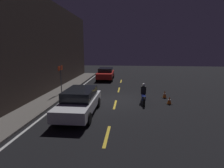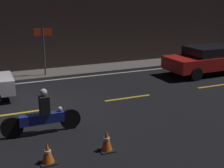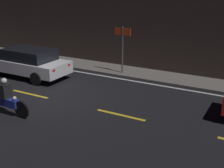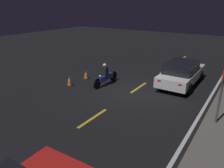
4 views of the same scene
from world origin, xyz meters
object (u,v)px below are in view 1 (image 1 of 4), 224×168
sedan_white (80,101)px  traffic_cone_near (169,100)px  motorcycle (143,95)px  taxi_red (106,73)px  shop_sign (61,74)px  traffic_cone_mid (165,94)px

sedan_white → traffic_cone_near: bearing=112.6°
sedan_white → motorcycle: sedan_white is taller
taxi_red → shop_sign: size_ratio=1.83×
traffic_cone_near → traffic_cone_mid: traffic_cone_mid is taller
taxi_red → motorcycle: (-9.38, -3.98, -0.21)m
traffic_cone_mid → taxi_red: bearing=35.7°
taxi_red → traffic_cone_mid: size_ratio=7.23×
taxi_red → traffic_cone_mid: (-8.01, -5.75, -0.48)m
motorcycle → shop_sign: size_ratio=1.00×
taxi_red → traffic_cone_mid: bearing=34.0°
taxi_red → traffic_cone_near: bearing=29.3°
motorcycle → traffic_cone_near: 1.82m
motorcycle → taxi_red: bearing=23.9°
traffic_cone_mid → traffic_cone_near: bearing=-179.6°
taxi_red → shop_sign: (-7.94, 2.64, 1.02)m
shop_sign → traffic_cone_mid: bearing=-90.5°
traffic_cone_near → shop_sign: bearing=78.9°
traffic_cone_near → traffic_cone_mid: bearing=0.4°
traffic_cone_mid → shop_sign: 8.53m
shop_sign → traffic_cone_near: bearing=-101.1°
sedan_white → traffic_cone_near: sedan_white is taller
taxi_red → traffic_cone_near: (-9.60, -5.76, -0.52)m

